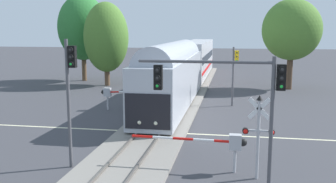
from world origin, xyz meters
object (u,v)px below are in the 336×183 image
object	(u,v)px
traffic_signal_median	(70,83)
commuter_train	(187,64)
pine_left_background	(83,28)
oak_far_right	(292,30)
crossing_gate_far	(114,93)
traffic_signal_far_side	(235,67)
crossing_signal_mast	(258,128)
crossing_gate_near	(223,143)
traffic_signal_near_right	(232,90)
oak_behind_train	(106,37)

from	to	relation	value
traffic_signal_median	commuter_train	bearing A→B (deg)	84.25
commuter_train	pine_left_background	bearing A→B (deg)	159.29
oak_far_right	crossing_gate_far	bearing A→B (deg)	-138.67
traffic_signal_far_side	oak_far_right	world-z (taller)	oak_far_right
crossing_gate_far	pine_left_background	distance (m)	19.76
commuter_train	traffic_signal_median	xyz separation A→B (m)	(-2.44, -24.26, 1.26)
crossing_signal_mast	pine_left_background	distance (m)	35.90
traffic_signal_far_side	crossing_gate_near	bearing A→B (deg)	-91.75
pine_left_background	traffic_signal_median	bearing A→B (deg)	-68.77
traffic_signal_median	pine_left_background	world-z (taller)	pine_left_background
crossing_signal_mast	crossing_gate_far	bearing A→B (deg)	129.56
crossing_gate_near	traffic_signal_near_right	bearing A→B (deg)	-81.25
crossing_signal_mast	traffic_signal_median	size ratio (longest dim) A/B	0.62
oak_behind_train	pine_left_background	size ratio (longest dim) A/B	0.89
traffic_signal_median	crossing_signal_mast	bearing A→B (deg)	0.19
commuter_train	traffic_signal_near_right	xyz separation A→B (m)	(4.91, -25.71, 1.39)
crossing_signal_mast	traffic_signal_near_right	distance (m)	2.68
commuter_train	traffic_signal_far_side	bearing A→B (deg)	-57.95
traffic_signal_median	pine_left_background	bearing A→B (deg)	111.23
crossing_gate_near	crossing_signal_mast	size ratio (longest dim) A/B	1.44
crossing_signal_mast	traffic_signal_median	xyz separation A→B (m)	(-8.53, -0.03, 1.77)
traffic_signal_median	traffic_signal_far_side	size ratio (longest dim) A/B	1.20
traffic_signal_near_right	commuter_train	bearing A→B (deg)	100.81
oak_behind_train	oak_far_right	size ratio (longest dim) A/B	0.99
traffic_signal_near_right	crossing_signal_mast	bearing A→B (deg)	51.25
crossing_signal_mast	oak_behind_train	xyz separation A→B (m)	(-15.70, 25.88, 3.31)
crossing_gate_far	oak_behind_train	size ratio (longest dim) A/B	0.57
commuter_train	crossing_gate_near	distance (m)	24.10
traffic_signal_far_side	traffic_signal_near_right	distance (m)	17.65
crossing_gate_near	oak_far_right	xyz separation A→B (m)	(6.42, 25.98, 5.06)
oak_behind_train	pine_left_background	distance (m)	5.73
crossing_signal_mast	oak_far_right	bearing A→B (deg)	79.54
pine_left_background	crossing_signal_mast	bearing A→B (deg)	-55.86
crossing_signal_mast	crossing_gate_far	distance (m)	16.76
oak_far_right	oak_behind_train	bearing A→B (deg)	-178.01
crossing_gate_far	traffic_signal_near_right	xyz separation A→B (m)	(9.47, -14.38, 2.77)
commuter_train	pine_left_background	size ratio (longest dim) A/B	3.81
commuter_train	traffic_signal_median	world-z (taller)	traffic_signal_median
traffic_signal_far_side	oak_behind_train	size ratio (longest dim) A/B	0.52
crossing_gate_near	traffic_signal_near_right	xyz separation A→B (m)	(0.32, -2.09, 2.79)
crossing_signal_mast	traffic_signal_far_side	distance (m)	16.22
commuter_train	traffic_signal_median	size ratio (longest dim) A/B	6.79
pine_left_background	commuter_train	bearing A→B (deg)	-20.71
traffic_signal_near_right	oak_far_right	world-z (taller)	oak_far_right
traffic_signal_near_right	pine_left_background	size ratio (longest dim) A/B	0.53
traffic_signal_far_side	oak_far_right	bearing A→B (deg)	60.36
traffic_signal_median	oak_behind_train	bearing A→B (deg)	105.46
crossing_gate_near	crossing_gate_far	xyz separation A→B (m)	(-9.15, 12.28, 0.02)
commuter_train	crossing_signal_mast	bearing A→B (deg)	-75.89
commuter_train	crossing_gate_near	size ratio (longest dim) A/B	7.65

